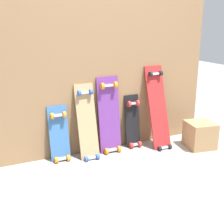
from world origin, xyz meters
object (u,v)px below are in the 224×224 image
skateboard_purple (109,118)px  skateboard_black (133,124)px  skateboard_natural (87,125)px  skateboard_blue (59,137)px  skateboard_red (158,111)px  wooden_crate (200,135)px

skateboard_purple → skateboard_black: size_ratio=1.35×
skateboard_natural → skateboard_purple: size_ratio=0.95×
skateboard_blue → skateboard_red: 1.10m
skateboard_blue → skateboard_purple: 0.55m
skateboard_blue → skateboard_red: bearing=-4.9°
skateboard_natural → skateboard_blue: bearing=170.9°
skateboard_purple → skateboard_blue: bearing=179.3°
skateboard_purple → wooden_crate: (0.94, -0.33, -0.22)m
skateboard_natural → wooden_crate: bearing=-13.7°
skateboard_red → wooden_crate: size_ratio=3.32×
skateboard_blue → skateboard_natural: 0.30m
skateboard_purple → wooden_crate: 1.02m
skateboard_black → skateboard_red: size_ratio=0.67×
skateboard_natural → skateboard_red: skateboard_red is taller
skateboard_natural → skateboard_red: (0.81, -0.05, 0.06)m
skateboard_blue → skateboard_purple: size_ratio=0.72×
skateboard_natural → wooden_crate: size_ratio=2.87×
wooden_crate → skateboard_red: bearing=148.1°
skateboard_blue → wooden_crate: bearing=-12.8°
skateboard_blue → skateboard_black: bearing=0.2°
skateboard_blue → skateboard_black: size_ratio=0.96×
skateboard_natural → skateboard_purple: bearing=8.4°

